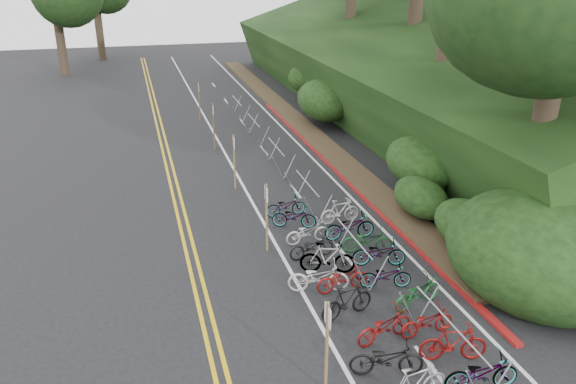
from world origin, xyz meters
name	(u,v)px	position (x,y,z in m)	size (l,w,h in m)	color
ground	(289,339)	(0.00, 0.00, 0.00)	(120.00, 120.00, 0.00)	black
road_markings	(240,196)	(0.63, 10.10, 0.00)	(7.47, 80.00, 0.01)	gold
red_curb	(335,170)	(5.70, 12.00, 0.05)	(0.25, 28.00, 0.10)	maroon
embankment	(409,82)	(12.96, 19.04, 2.57)	(14.30, 48.14, 9.11)	black
bike_rack_front	(449,334)	(3.50, -2.04, 0.92)	(1.18, 3.41, 1.24)	#979AA0
bike_racks_rest	(276,152)	(3.00, 13.00, 0.85)	(1.14, 23.00, 1.17)	#979AA0
signpost_near	(327,341)	(0.30, -2.09, 1.39)	(0.08, 0.40, 2.42)	brown
signposts_rest	(223,139)	(0.60, 14.00, 1.43)	(0.08, 18.40, 2.50)	brown
bike_front	(318,277)	(1.49, 2.04, 0.49)	(1.87, 0.65, 0.98)	beige
bike_valet	(364,274)	(2.90, 1.83, 0.47)	(3.21, 12.43, 1.08)	#9E9EA3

